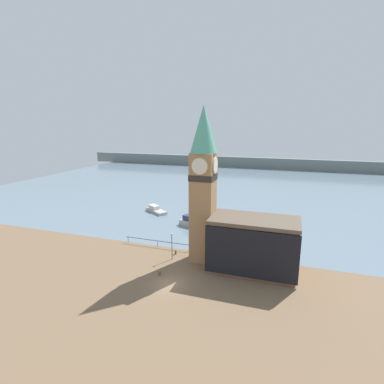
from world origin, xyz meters
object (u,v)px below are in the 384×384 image
clock_tower (203,181)px  pier_building (253,245)px  mooring_bollard_far (176,252)px  boat_near (194,223)px  mooring_bollard_near (160,273)px  boat_far (156,210)px  lamp_post (172,241)px

clock_tower → pier_building: clock_tower is taller
pier_building → mooring_bollard_far: (-12.46, 1.45, -3.52)m
clock_tower → boat_near: 19.24m
pier_building → boat_near: (-13.86, 15.18, -3.13)m
mooring_bollard_near → mooring_bollard_far: bearing=93.5°
pier_building → boat_far: bearing=139.4°
clock_tower → boat_far: bearing=130.5°
mooring_bollard_far → lamp_post: lamp_post is taller
clock_tower → boat_near: size_ratio=3.22×
clock_tower → boat_far: clock_tower is taller
pier_building → mooring_bollard_near: bearing=-154.9°
clock_tower → pier_building: 11.57m
mooring_bollard_far → clock_tower: bearing=-4.6°
pier_building → boat_far: 34.14m
mooring_bollard_near → lamp_post: bearing=93.2°
clock_tower → pier_building: size_ratio=1.88×
mooring_bollard_far → pier_building: bearing=-6.6°
boat_far → clock_tower: bearing=-14.5°
clock_tower → lamp_post: bearing=-162.0°
clock_tower → mooring_bollard_near: size_ratio=32.82×
clock_tower → lamp_post: (-4.51, -1.47, -9.41)m
boat_near → boat_far: (-11.93, 6.92, -0.24)m
boat_near → mooring_bollard_far: bearing=-65.5°
boat_near → boat_far: boat_near is taller
clock_tower → boat_near: (-6.05, 14.11, -11.59)m
boat_near → mooring_bollard_near: boat_near is taller
pier_building → boat_far: pier_building is taller
mooring_bollard_near → pier_building: bearing=25.1°
pier_building → mooring_bollard_far: bearing=173.4°
clock_tower → lamp_post: size_ratio=5.44×
boat_near → lamp_post: lamp_post is taller
boat_near → lamp_post: (1.54, -15.58, 2.18)m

